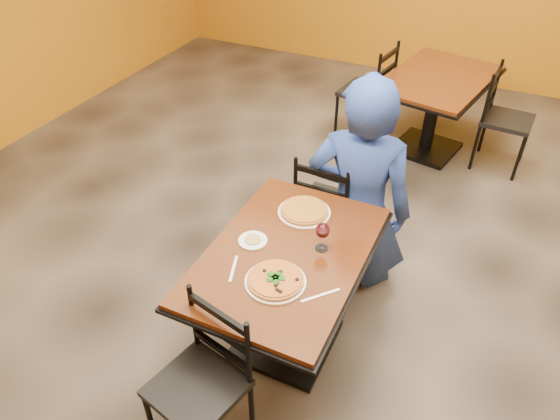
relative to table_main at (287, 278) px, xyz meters
The scene contains 17 objects.
floor 0.75m from the table_main, 90.00° to the left, with size 7.00×8.00×0.01m, color black.
table_main is the anchor object (origin of this frame).
table_second 2.71m from the table_main, 84.53° to the left, with size 1.06×1.38×0.75m.
chair_main_near 0.76m from the table_main, 99.63° to the right, with size 0.39×0.39×0.87m, color black, non-canonical shape.
chair_main_far 0.89m from the table_main, 94.95° to the left, with size 0.40×0.40×0.88m, color black, non-canonical shape.
chair_second_left 2.72m from the table_main, 98.40° to the left, with size 0.43×0.43×0.95m, color black, non-canonical shape.
chair_second_right 2.85m from the table_main, 71.27° to the left, with size 0.41×0.41×0.92m, color black, non-canonical shape.
diner 0.83m from the table_main, 79.21° to the left, with size 0.70×0.46×1.48m, color navy.
plate_main 0.31m from the table_main, 79.51° to the right, with size 0.31×0.31×0.01m, color white.
pizza_main 0.32m from the table_main, 79.51° to the right, with size 0.28×0.28×0.02m, color #8C330A.
plate_far 0.41m from the table_main, 98.07° to the left, with size 0.31×0.31×0.01m, color white.
pizza_far 0.42m from the table_main, 98.07° to the left, with size 0.28×0.28×0.02m, color gold.
side_plate 0.28m from the table_main, behind, with size 0.16×0.16×0.01m, color white.
dip 0.29m from the table_main, behind, with size 0.09×0.09×0.01m, color tan.
wine_glass 0.34m from the table_main, 34.49° to the left, with size 0.08×0.08×0.18m, color white, non-canonical shape.
fork 0.36m from the table_main, 129.70° to the right, with size 0.01×0.19×0.00m, color silver.
knife 0.40m from the table_main, 37.85° to the right, with size 0.01×0.21×0.00m, color silver.
Camera 1 is at (0.84, -2.36, 2.60)m, focal length 33.07 mm.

